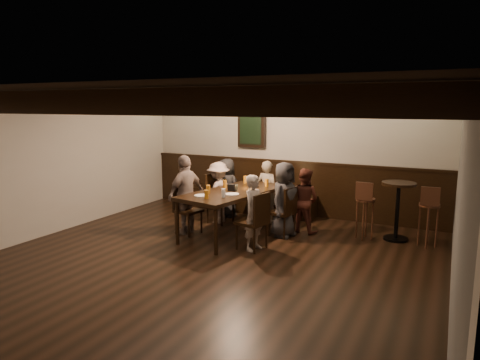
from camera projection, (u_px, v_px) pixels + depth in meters
The scene contains 27 objects.
room at pixel (250, 171), 8.06m from camera, with size 7.00×7.00×7.00m.
dining_table at pixel (234, 194), 7.55m from camera, with size 1.33×2.28×0.80m.
chair_left_near at pixel (220, 208), 8.41m from camera, with size 0.52×0.52×0.97m.
chair_left_far at pixel (188, 219), 7.71m from camera, with size 0.47×0.47×0.89m.
chair_right_near at pixel (282, 221), 7.56m from camera, with size 0.47×0.47×0.89m.
chair_right_far at pixel (253, 232), 6.85m from camera, with size 0.49×0.49×0.93m.
person_bench_left at pixel (227, 188), 8.82m from camera, with size 0.60×0.39×1.22m, color #242426.
person_bench_centre at pixel (267, 192), 8.40m from camera, with size 0.45×0.29×1.23m, color gray.
person_bench_right at pixel (304, 200), 7.75m from camera, with size 0.57×0.44×1.17m, color #57281E.
person_left_near at pixel (218, 192), 8.37m from camera, with size 0.78×0.45×1.20m, color #A38F8A.
person_left_far at pixel (186, 195), 7.65m from camera, with size 0.83×0.35×1.42m, color gray.
person_right_near at pixel (284, 200), 7.47m from camera, with size 0.65×0.42×1.32m, color #2C2B2E.
person_right_far at pixel (254, 213), 6.78m from camera, with size 0.44×0.29×1.22m, color gray.
pint_a at pixel (245, 180), 8.24m from camera, with size 0.07×0.07×0.14m, color #BF7219.
pint_b at pixel (267, 183), 7.89m from camera, with size 0.07×0.07×0.14m, color #BF7219.
pint_c at pixel (225, 184), 7.79m from camera, with size 0.07×0.07×0.14m, color #BF7219.
pint_d at pixel (255, 187), 7.51m from camera, with size 0.07×0.07×0.14m, color silver.
pint_e at pixel (208, 189), 7.31m from camera, with size 0.07×0.07×0.14m, color #BF7219.
pint_f at pixel (223, 193), 6.98m from camera, with size 0.07×0.07×0.14m, color silver.
pint_g at pixel (206, 194), 6.87m from camera, with size 0.07×0.07×0.14m, color #BF7219.
plate_near at pixel (201, 196), 7.08m from camera, with size 0.24×0.24×0.01m, color white.
plate_far at pixel (232, 194), 7.20m from camera, with size 0.24×0.24×0.01m, color white.
condiment_caddy at pixel (233, 188), 7.49m from camera, with size 0.15×0.10×0.12m, color black.
candle at pixel (250, 187), 7.70m from camera, with size 0.05×0.05×0.05m, color beige.
high_top_table at pixel (398, 202), 7.26m from camera, with size 0.57×0.57×1.01m.
bar_stool_left at pixel (365, 218), 7.35m from camera, with size 0.32×0.33×1.02m.
bar_stool_right at pixel (428, 224), 6.95m from camera, with size 0.32×0.33×1.02m.
Camera 1 is at (3.14, -4.99, 2.29)m, focal length 32.00 mm.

